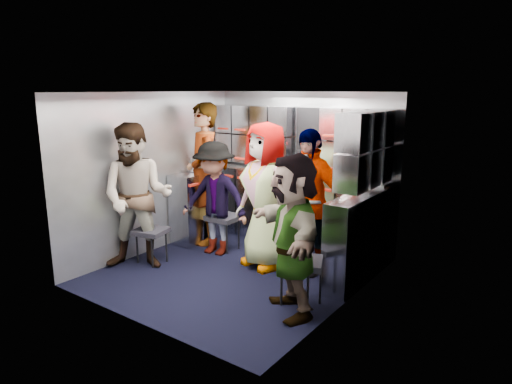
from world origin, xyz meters
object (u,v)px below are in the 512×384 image
Objects in this scene: attendant_standing at (204,174)px; attendant_arc_d at (308,201)px; jump_seat_mid_left at (224,219)px; jump_seat_near_right at (301,265)px; attendant_arc_c at (265,196)px; jump_seat_near_left at (151,233)px; jump_seat_center at (273,233)px; attendant_arc_b at (215,199)px; attendant_arc_e at (293,235)px; jump_seat_mid_right at (314,237)px; attendant_arc_a at (137,197)px.

attendant_standing is 1.70m from attendant_arc_d.
jump_seat_mid_left is 0.90× the size of jump_seat_near_right.
attendant_arc_d is (0.49, 0.16, -0.03)m from attendant_arc_c.
jump_seat_near_left is at bearing -53.38° from attendant_standing.
jump_seat_near_right is 0.31× the size of attendant_arc_d.
jump_seat_center is at bearing 37.84° from jump_seat_near_left.
attendant_arc_c reaches higher than attendant_arc_b.
jump_seat_near_left is at bearing -141.72° from attendant_arc_e.
attendant_arc_e is at bearing -30.67° from jump_seat_mid_left.
attendant_standing reaches higher than jump_seat_center.
attendant_arc_c is (0.00, -0.18, 0.52)m from jump_seat_center.
jump_seat_mid_left is 1.98m from attendant_arc_e.
attendant_arc_a is at bearing -142.96° from jump_seat_mid_right.
jump_seat_near_right is at bearing -25.91° from jump_seat_mid_left.
attendant_arc_b reaches higher than jump_seat_center.
attendant_arc_e is (2.10, 0.09, -0.09)m from attendant_arc_a.
attendant_standing is at bearing -176.37° from jump_seat_mid_right.
jump_seat_mid_left is at bearing 34.92° from attendant_arc_a.
jump_seat_near_left is 1.07× the size of jump_seat_center.
attendant_arc_b is (0.42, 0.91, -0.14)m from attendant_arc_a.
jump_seat_center is at bearing -161.54° from jump_seat_mid_right.
attendant_standing is (-0.00, 0.99, 0.59)m from jump_seat_near_left.
jump_seat_mid_left is 0.28× the size of attendant_arc_d.
attendant_arc_e is (1.68, -1.00, 0.36)m from jump_seat_mid_left.
jump_seat_near_left is at bearing -147.03° from jump_seat_mid_right.
attendant_arc_a reaches higher than jump_seat_center.
jump_seat_near_left is 2.02m from jump_seat_mid_right.
attendant_arc_c reaches higher than jump_seat_mid_left.
jump_seat_center is 1.42m from attendant_arc_e.
attendant_arc_a reaches higher than attendant_arc_e.
attendant_arc_d is (-0.00, -0.18, 0.49)m from jump_seat_mid_right.
jump_seat_mid_right is 1.38m from attendant_arc_b.
jump_seat_mid_right is at bearing 92.58° from attendant_arc_d.
attendant_arc_e is at bearing -2.34° from jump_seat_near_left.
attendant_arc_e is (2.10, -0.09, 0.40)m from jump_seat_near_left.
jump_seat_mid_left is 1.25m from attendant_arc_a.
jump_seat_near_right is at bearing -43.26° from jump_seat_center.
attendant_arc_e is (0.89, -1.02, 0.42)m from jump_seat_center.
attendant_standing is 1.25× the size of attendant_arc_e.
jump_seat_near_right is (0.40, -1.01, 0.06)m from jump_seat_mid_right.
attendant_arc_b is at bearing 4.69° from attendant_standing.
attendant_arc_a reaches higher than jump_seat_mid_right.
attendant_arc_a reaches higher than attendant_arc_b.
jump_seat_mid_right is (1.70, 1.10, -0.02)m from jump_seat_near_left.
jump_seat_near_right is at bearing -68.11° from jump_seat_mid_right.
attendant_arc_b is 0.84× the size of attendant_arc_c.
attendant_standing is 1.11× the size of attendant_arc_a.
jump_seat_center is 0.52m from jump_seat_mid_right.
attendant_arc_e is at bearing -27.66° from attendant_arc_c.
jump_seat_mid_left is 1.34m from attendant_arc_d.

